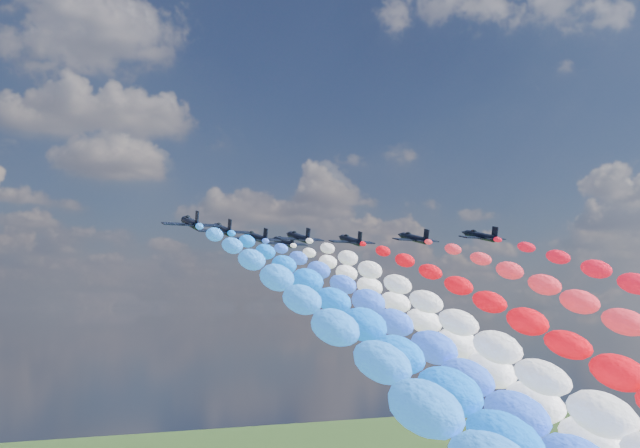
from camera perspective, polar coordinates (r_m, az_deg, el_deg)
name	(u,v)px	position (r m, az deg, el deg)	size (l,w,h in m)	color
jet_0	(191,223)	(128.09, -9.40, 0.11)	(9.20, 12.33, 2.72)	black
trail_0	(355,370)	(73.60, 2.54, -10.56)	(5.60, 110.58, 42.30)	#2479F8
jet_1	(222,230)	(138.74, -7.12, -0.41)	(9.20, 12.33, 2.72)	black
trail_1	(385,361)	(85.15, 4.74, -9.94)	(5.60, 110.58, 42.30)	#0E6CFB
jet_2	(256,237)	(153.27, -4.66, -0.97)	(9.20, 12.33, 2.72)	black
trail_2	(412,353)	(100.67, 6.75, -9.33)	(5.60, 110.58, 42.30)	#2D60FE
jet_3	(299,237)	(152.69, -1.55, -0.97)	(9.20, 12.33, 2.72)	black
trail_3	(479,353)	(101.85, 11.47, -9.22)	(5.60, 110.58, 42.30)	silver
jet_4	(284,242)	(163.84, -2.64, -1.32)	(9.20, 12.33, 2.72)	black
trail_4	(438,349)	(112.16, 8.61, -8.98)	(5.60, 110.58, 42.30)	white
jet_5	(351,240)	(159.53, 2.26, -1.19)	(9.20, 12.33, 2.72)	black
trail_5	(546,351)	(110.91, 16.12, -8.84)	(5.60, 110.58, 42.30)	red
jet_6	(414,238)	(155.85, 6.88, -1.04)	(9.20, 12.33, 2.72)	black
jet_7	(481,236)	(153.06, 11.62, -0.86)	(9.20, 12.33, 2.72)	black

